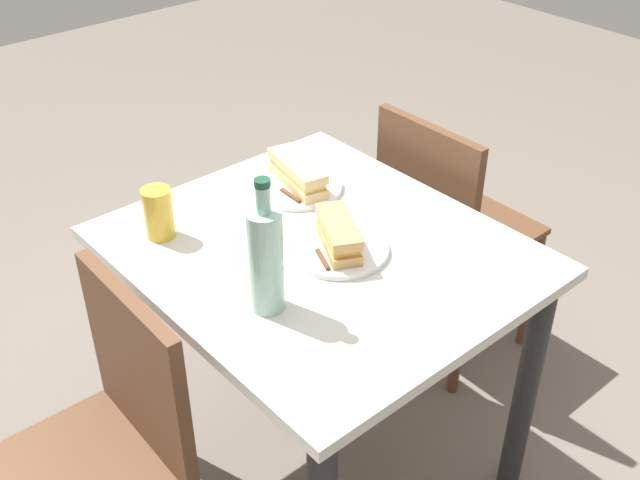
{
  "coord_description": "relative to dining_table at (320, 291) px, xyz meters",
  "views": [
    {
      "loc": [
        -1.14,
        0.99,
        1.79
      ],
      "look_at": [
        0.0,
        0.0,
        0.77
      ],
      "focal_mm": 43.33,
      "sensor_mm": 36.0,
      "label": 1
    }
  ],
  "objects": [
    {
      "name": "baguette_sandwich_far",
      "position": [
        0.25,
        -0.13,
        0.18
      ],
      "size": [
        0.23,
        0.11,
        0.07
      ],
      "color": "#DBB77A",
      "rests_on": "plate_far"
    },
    {
      "name": "water_bottle",
      "position": [
        -0.1,
        0.23,
        0.26
      ],
      "size": [
        0.07,
        0.07,
        0.31
      ],
      "color": "#99C6B7",
      "rests_on": "dining_table"
    },
    {
      "name": "ground_plane",
      "position": [
        0.0,
        0.0,
        -0.62
      ],
      "size": [
        8.0,
        8.0,
        0.0
      ],
      "primitive_type": "plane",
      "color": "#6B6056"
    },
    {
      "name": "baguette_sandwich_near",
      "position": [
        -0.04,
        -0.02,
        0.18
      ],
      "size": [
        0.2,
        0.15,
        0.07
      ],
      "color": "tan",
      "rests_on": "plate_near"
    },
    {
      "name": "plate_far",
      "position": [
        0.25,
        -0.13,
        0.14
      ],
      "size": [
        0.24,
        0.24,
        0.01
      ],
      "primitive_type": "cylinder",
      "color": "white",
      "rests_on": "dining_table"
    },
    {
      "name": "knife_far",
      "position": [
        0.25,
        -0.08,
        0.15
      ],
      "size": [
        0.18,
        0.02,
        0.01
      ],
      "color": "silver",
      "rests_on": "plate_far"
    },
    {
      "name": "knife_near",
      "position": [
        -0.03,
        0.03,
        0.15
      ],
      "size": [
        0.17,
        0.08,
        0.01
      ],
      "color": "silver",
      "rests_on": "plate_near"
    },
    {
      "name": "dining_table",
      "position": [
        0.0,
        0.0,
        0.0
      ],
      "size": [
        0.94,
        0.82,
        0.75
      ],
      "color": "beige",
      "rests_on": "ground"
    },
    {
      "name": "beer_glass",
      "position": [
        0.29,
        0.26,
        0.2
      ],
      "size": [
        0.07,
        0.07,
        0.13
      ],
      "primitive_type": "cylinder",
      "color": "gold",
      "rests_on": "dining_table"
    },
    {
      "name": "plate_near",
      "position": [
        -0.04,
        -0.02,
        0.14
      ],
      "size": [
        0.24,
        0.24,
        0.01
      ],
      "primitive_type": "cylinder",
      "color": "white",
      "rests_on": "dining_table"
    },
    {
      "name": "chair_near",
      "position": [
        0.11,
        -0.61,
        -0.12
      ],
      "size": [
        0.4,
        0.4,
        0.87
      ],
      "color": "brown",
      "rests_on": "ground"
    },
    {
      "name": "chair_far",
      "position": [
        -0.0,
        0.61,
        -0.12
      ],
      "size": [
        0.41,
        0.41,
        0.87
      ],
      "color": "brown",
      "rests_on": "ground"
    }
  ]
}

